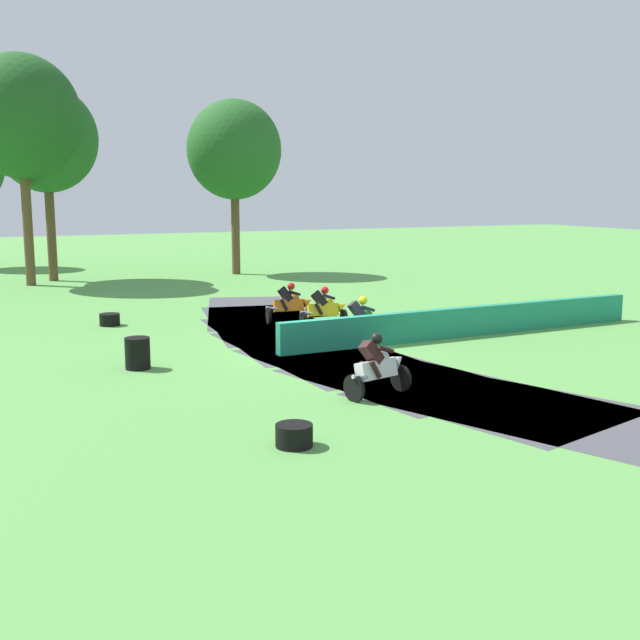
{
  "coord_description": "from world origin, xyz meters",
  "views": [
    {
      "loc": [
        -8.97,
        -19.47,
        4.48
      ],
      "look_at": [
        0.02,
        -0.07,
        0.9
      ],
      "focal_mm": 44.11,
      "sensor_mm": 36.0,
      "label": 1
    }
  ],
  "objects_px": {
    "motorcycle_lead_orange": "(290,304)",
    "tire_stack_near": "(110,320)",
    "motorcycle_chase_yellow": "(325,308)",
    "motorcycle_fourth_white": "(378,366)",
    "tire_stack_mid_a": "(138,353)",
    "motorcycle_trailing_green": "(363,321)",
    "tire_stack_mid_b": "(294,435)"
  },
  "relations": [
    {
      "from": "motorcycle_fourth_white",
      "to": "tire_stack_mid_a",
      "type": "height_order",
      "value": "motorcycle_fourth_white"
    },
    {
      "from": "tire_stack_mid_b",
      "to": "motorcycle_chase_yellow",
      "type": "bearing_deg",
      "value": 62.24
    },
    {
      "from": "tire_stack_near",
      "to": "tire_stack_mid_b",
      "type": "bearing_deg",
      "value": -87.1
    },
    {
      "from": "motorcycle_fourth_white",
      "to": "tire_stack_mid_b",
      "type": "height_order",
      "value": "motorcycle_fourth_white"
    },
    {
      "from": "motorcycle_fourth_white",
      "to": "tire_stack_mid_a",
      "type": "bearing_deg",
      "value": 131.68
    },
    {
      "from": "motorcycle_chase_yellow",
      "to": "motorcycle_fourth_white",
      "type": "bearing_deg",
      "value": -107.38
    },
    {
      "from": "motorcycle_chase_yellow",
      "to": "motorcycle_trailing_green",
      "type": "height_order",
      "value": "motorcycle_trailing_green"
    },
    {
      "from": "motorcycle_chase_yellow",
      "to": "tire_stack_near",
      "type": "height_order",
      "value": "motorcycle_chase_yellow"
    },
    {
      "from": "tire_stack_mid_a",
      "to": "tire_stack_mid_b",
      "type": "xyz_separation_m",
      "value": [
        1.21,
        -7.22,
        -0.2
      ]
    },
    {
      "from": "motorcycle_lead_orange",
      "to": "motorcycle_chase_yellow",
      "type": "bearing_deg",
      "value": -64.1
    },
    {
      "from": "motorcycle_fourth_white",
      "to": "tire_stack_mid_b",
      "type": "xyz_separation_m",
      "value": [
        -3.04,
        -2.45,
        -0.45
      ]
    },
    {
      "from": "motorcycle_fourth_white",
      "to": "tire_stack_near",
      "type": "height_order",
      "value": "motorcycle_fourth_white"
    },
    {
      "from": "motorcycle_lead_orange",
      "to": "tire_stack_near",
      "type": "bearing_deg",
      "value": 161.0
    },
    {
      "from": "motorcycle_lead_orange",
      "to": "motorcycle_fourth_white",
      "type": "xyz_separation_m",
      "value": [
        -1.93,
        -9.58,
        0.01
      ]
    },
    {
      "from": "motorcycle_chase_yellow",
      "to": "tire_stack_mid_b",
      "type": "relative_size",
      "value": 2.58
    },
    {
      "from": "motorcycle_trailing_green",
      "to": "tire_stack_mid_a",
      "type": "xyz_separation_m",
      "value": [
        -6.75,
        -0.67,
        -0.25
      ]
    },
    {
      "from": "tire_stack_mid_b",
      "to": "motorcycle_fourth_white",
      "type": "bearing_deg",
      "value": 38.78
    },
    {
      "from": "motorcycle_trailing_green",
      "to": "tire_stack_near",
      "type": "xyz_separation_m",
      "value": [
        -6.25,
        6.09,
        -0.45
      ]
    },
    {
      "from": "motorcycle_chase_yellow",
      "to": "motorcycle_trailing_green",
      "type": "distance_m",
      "value": 2.8
    },
    {
      "from": "motorcycle_trailing_green",
      "to": "motorcycle_fourth_white",
      "type": "xyz_separation_m",
      "value": [
        -2.49,
        -5.44,
        -0.0
      ]
    },
    {
      "from": "motorcycle_chase_yellow",
      "to": "tire_stack_mid_a",
      "type": "height_order",
      "value": "motorcycle_chase_yellow"
    },
    {
      "from": "motorcycle_chase_yellow",
      "to": "tire_stack_near",
      "type": "bearing_deg",
      "value": 152.49
    },
    {
      "from": "tire_stack_near",
      "to": "tire_stack_mid_a",
      "type": "xyz_separation_m",
      "value": [
        -0.5,
        -6.76,
        0.2
      ]
    },
    {
      "from": "motorcycle_trailing_green",
      "to": "motorcycle_fourth_white",
      "type": "height_order",
      "value": "motorcycle_trailing_green"
    },
    {
      "from": "motorcycle_trailing_green",
      "to": "tire_stack_mid_a",
      "type": "relative_size",
      "value": 2.13
    },
    {
      "from": "tire_stack_mid_a",
      "to": "tire_stack_mid_b",
      "type": "relative_size",
      "value": 1.21
    },
    {
      "from": "tire_stack_near",
      "to": "tire_stack_mid_a",
      "type": "height_order",
      "value": "tire_stack_mid_a"
    },
    {
      "from": "tire_stack_near",
      "to": "motorcycle_trailing_green",
      "type": "bearing_deg",
      "value": -44.28
    },
    {
      "from": "motorcycle_lead_orange",
      "to": "motorcycle_fourth_white",
      "type": "relative_size",
      "value": 1.02
    },
    {
      "from": "motorcycle_fourth_white",
      "to": "tire_stack_near",
      "type": "bearing_deg",
      "value": 108.02
    },
    {
      "from": "motorcycle_chase_yellow",
      "to": "tire_stack_mid_b",
      "type": "distance_m",
      "value": 12.08
    },
    {
      "from": "motorcycle_chase_yellow",
      "to": "motorcycle_trailing_green",
      "type": "xyz_separation_m",
      "value": [
        -0.08,
        -2.79,
        0.02
      ]
    }
  ]
}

